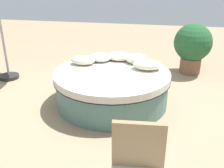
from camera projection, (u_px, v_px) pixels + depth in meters
name	position (u px, v px, depth m)	size (l,w,h in m)	color
ground_plane	(112.00, 102.00, 4.90)	(16.00, 16.00, 0.00)	#9E8466
round_bed	(112.00, 87.00, 4.78)	(2.11, 2.11, 0.62)	#4C726B
throw_pillow_0	(147.00, 65.00, 4.72)	(0.52, 0.36, 0.18)	beige
throw_pillow_1	(137.00, 59.00, 5.03)	(0.44, 0.36, 0.18)	beige
throw_pillow_2	(119.00, 56.00, 5.22)	(0.52, 0.37, 0.16)	silver
throw_pillow_3	(101.00, 57.00, 5.16)	(0.43, 0.38, 0.16)	silver
throw_pillow_4	(83.00, 60.00, 4.98)	(0.47, 0.33, 0.16)	beige
patio_chair	(138.00, 167.00, 2.46)	(0.56, 0.54, 0.98)	#997A56
planter	(193.00, 45.00, 6.06)	(0.88, 0.88, 1.19)	brown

